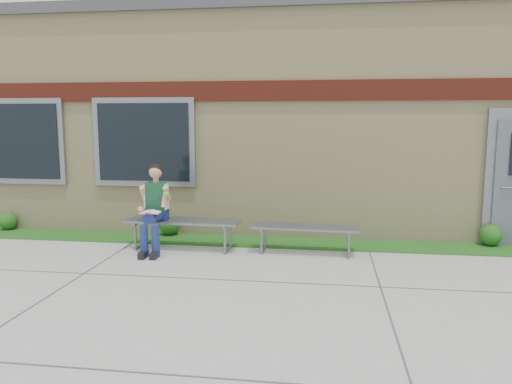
# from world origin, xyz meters

# --- Properties ---
(ground) EXTENTS (80.00, 80.00, 0.00)m
(ground) POSITION_xyz_m (0.00, 0.00, 0.00)
(ground) COLOR #9E9E99
(ground) RESTS_ON ground
(grass_strip) EXTENTS (16.00, 0.80, 0.02)m
(grass_strip) POSITION_xyz_m (0.00, 2.60, 0.01)
(grass_strip) COLOR #1B4E14
(grass_strip) RESTS_ON ground
(school_building) EXTENTS (16.20, 6.22, 4.20)m
(school_building) POSITION_xyz_m (-0.00, 5.99, 2.10)
(school_building) COLOR beige
(school_building) RESTS_ON ground
(bench_left) EXTENTS (1.88, 0.56, 0.48)m
(bench_left) POSITION_xyz_m (-2.02, 2.00, 0.37)
(bench_left) COLOR slate
(bench_left) RESTS_ON ground
(bench_right) EXTENTS (1.71, 0.54, 0.44)m
(bench_right) POSITION_xyz_m (-0.02, 2.00, 0.34)
(bench_right) COLOR slate
(bench_right) RESTS_ON ground
(girl) EXTENTS (0.51, 0.83, 1.40)m
(girl) POSITION_xyz_m (-2.42, 1.79, 0.74)
(girl) COLOR navy
(girl) RESTS_ON ground
(shrub_west) EXTENTS (0.33, 0.33, 0.33)m
(shrub_west) POSITION_xyz_m (-5.73, 2.85, 0.18)
(shrub_west) COLOR #1B4E14
(shrub_west) RESTS_ON grass_strip
(shrub_mid) EXTENTS (0.37, 0.37, 0.37)m
(shrub_mid) POSITION_xyz_m (-2.53, 2.85, 0.20)
(shrub_mid) COLOR #1B4E14
(shrub_mid) RESTS_ON grass_strip
(shrub_east) EXTENTS (0.36, 0.36, 0.36)m
(shrub_east) POSITION_xyz_m (3.03, 2.85, 0.20)
(shrub_east) COLOR #1B4E14
(shrub_east) RESTS_ON grass_strip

